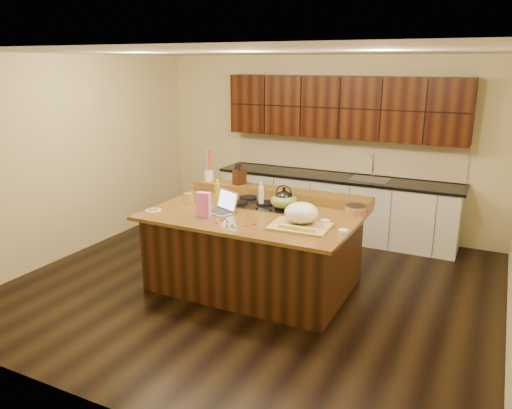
% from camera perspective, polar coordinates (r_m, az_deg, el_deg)
% --- Properties ---
extents(room, '(5.52, 5.02, 2.72)m').
position_cam_1_polar(room, '(5.67, -0.23, 3.28)').
color(room, black).
rests_on(room, ground).
extents(island, '(2.40, 1.60, 0.92)m').
position_cam_1_polar(island, '(5.93, -0.22, -5.10)').
color(island, black).
rests_on(island, ground).
extents(back_ledge, '(2.40, 0.30, 0.12)m').
position_cam_1_polar(back_ledge, '(6.37, 2.61, 1.27)').
color(back_ledge, black).
rests_on(back_ledge, island).
extents(cooktop, '(0.92, 0.52, 0.05)m').
position_cam_1_polar(cooktop, '(6.03, 1.06, -0.00)').
color(cooktop, gray).
rests_on(cooktop, island).
extents(back_counter, '(3.70, 0.66, 2.40)m').
position_cam_1_polar(back_counter, '(7.66, 9.32, 3.63)').
color(back_counter, silver).
rests_on(back_counter, ground).
extents(kettle, '(0.27, 0.27, 0.21)m').
position_cam_1_polar(kettle, '(5.76, 3.20, 0.57)').
color(kettle, black).
rests_on(kettle, cooktop).
extents(green_bowl, '(0.41, 0.41, 0.17)m').
position_cam_1_polar(green_bowl, '(5.77, 3.20, 0.40)').
color(green_bowl, olive).
rests_on(green_bowl, cooktop).
extents(laptop, '(0.44, 0.40, 0.24)m').
position_cam_1_polar(laptop, '(5.79, -3.80, -0.22)').
color(laptop, '#B7B7BC').
rests_on(laptop, island).
extents(oil_bottle, '(0.08, 0.08, 0.27)m').
position_cam_1_polar(oil_bottle, '(6.05, -4.42, 1.16)').
color(oil_bottle, gold).
rests_on(oil_bottle, island).
extents(vinegar_bottle, '(0.08, 0.08, 0.25)m').
position_cam_1_polar(vinegar_bottle, '(5.95, 0.61, 0.87)').
color(vinegar_bottle, silver).
rests_on(vinegar_bottle, island).
extents(wooden_tray, '(0.64, 0.51, 0.25)m').
position_cam_1_polar(wooden_tray, '(5.29, 5.17, -1.30)').
color(wooden_tray, tan).
rests_on(wooden_tray, island).
extents(ramekin_a, '(0.13, 0.13, 0.04)m').
position_cam_1_polar(ramekin_a, '(5.13, 9.95, -3.10)').
color(ramekin_a, white).
rests_on(ramekin_a, island).
extents(ramekin_b, '(0.10, 0.10, 0.04)m').
position_cam_1_polar(ramekin_b, '(5.45, 5.99, -1.79)').
color(ramekin_b, white).
rests_on(ramekin_b, island).
extents(ramekin_c, '(0.11, 0.11, 0.04)m').
position_cam_1_polar(ramekin_c, '(5.41, 7.89, -2.00)').
color(ramekin_c, white).
rests_on(ramekin_c, island).
extents(strainer_bowl, '(0.32, 0.32, 0.09)m').
position_cam_1_polar(strainer_bowl, '(5.79, 11.33, -0.72)').
color(strainer_bowl, '#996B3F').
rests_on(strainer_bowl, island).
extents(kitchen_timer, '(0.10, 0.10, 0.07)m').
position_cam_1_polar(kitchen_timer, '(5.14, 5.80, -2.75)').
color(kitchen_timer, silver).
rests_on(kitchen_timer, island).
extents(pink_bag, '(0.16, 0.11, 0.29)m').
position_cam_1_polar(pink_bag, '(5.59, -6.02, -0.04)').
color(pink_bag, '#F472CD').
rests_on(pink_bag, island).
extents(candy_plate, '(0.20, 0.20, 0.01)m').
position_cam_1_polar(candy_plate, '(5.95, -11.64, -0.66)').
color(candy_plate, white).
rests_on(candy_plate, island).
extents(package_box, '(0.11, 0.09, 0.13)m').
position_cam_1_polar(package_box, '(6.18, -7.74, 0.72)').
color(package_box, gold).
rests_on(package_box, island).
extents(utensil_crock, '(0.13, 0.13, 0.14)m').
position_cam_1_polar(utensil_crock, '(6.81, -5.38, 3.32)').
color(utensil_crock, white).
rests_on(utensil_crock, back_ledge).
extents(knife_block, '(0.15, 0.19, 0.20)m').
position_cam_1_polar(knife_block, '(6.58, -1.91, 3.19)').
color(knife_block, black).
rests_on(knife_block, back_ledge).
extents(gumdrop_0, '(0.02, 0.02, 0.02)m').
position_cam_1_polar(gumdrop_0, '(5.43, -3.29, -1.93)').
color(gumdrop_0, red).
rests_on(gumdrop_0, island).
extents(gumdrop_1, '(0.02, 0.02, 0.02)m').
position_cam_1_polar(gumdrop_1, '(5.28, -2.86, -2.45)').
color(gumdrop_1, '#198C26').
rests_on(gumdrop_1, island).
extents(gumdrop_2, '(0.02, 0.02, 0.02)m').
position_cam_1_polar(gumdrop_2, '(5.33, -0.33, -2.26)').
color(gumdrop_2, red).
rests_on(gumdrop_2, island).
extents(gumdrop_3, '(0.02, 0.02, 0.02)m').
position_cam_1_polar(gumdrop_3, '(5.26, -3.32, -2.52)').
color(gumdrop_3, '#198C26').
rests_on(gumdrop_3, island).
extents(gumdrop_4, '(0.02, 0.02, 0.02)m').
position_cam_1_polar(gumdrop_4, '(5.32, -0.11, -2.30)').
color(gumdrop_4, red).
rests_on(gumdrop_4, island).
extents(gumdrop_5, '(0.02, 0.02, 0.02)m').
position_cam_1_polar(gumdrop_5, '(5.23, -2.52, -2.61)').
color(gumdrop_5, '#198C26').
rests_on(gumdrop_5, island).
extents(gumdrop_6, '(0.02, 0.02, 0.02)m').
position_cam_1_polar(gumdrop_6, '(5.38, -4.55, -2.15)').
color(gumdrop_6, red).
rests_on(gumdrop_6, island).
extents(gumdrop_7, '(0.02, 0.02, 0.02)m').
position_cam_1_polar(gumdrop_7, '(5.53, -3.56, -1.59)').
color(gumdrop_7, '#198C26').
rests_on(gumdrop_7, island).
extents(gumdrop_8, '(0.02, 0.02, 0.02)m').
position_cam_1_polar(gumdrop_8, '(5.29, -1.16, -2.41)').
color(gumdrop_8, red).
rests_on(gumdrop_8, island).
extents(gumdrop_9, '(0.02, 0.02, 0.02)m').
position_cam_1_polar(gumdrop_9, '(5.32, -2.72, -2.32)').
color(gumdrop_9, '#198C26').
rests_on(gumdrop_9, island).
extents(gumdrop_10, '(0.02, 0.02, 0.02)m').
position_cam_1_polar(gumdrop_10, '(5.48, -3.84, -1.77)').
color(gumdrop_10, red).
rests_on(gumdrop_10, island).
extents(gumdrop_11, '(0.02, 0.02, 0.02)m').
position_cam_1_polar(gumdrop_11, '(5.31, -3.35, -2.36)').
color(gumdrop_11, '#198C26').
rests_on(gumdrop_11, island).
extents(gumdrop_12, '(0.02, 0.02, 0.02)m').
position_cam_1_polar(gumdrop_12, '(5.50, -3.99, -1.69)').
color(gumdrop_12, red).
rests_on(gumdrop_12, island).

